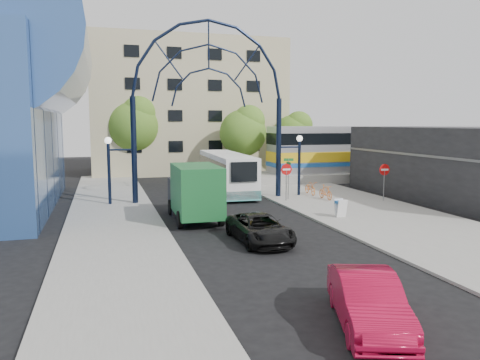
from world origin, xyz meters
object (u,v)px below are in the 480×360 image
object	(u,v)px
tree_north_c	(294,133)
bike_near_b	(325,192)
green_truck	(194,192)
gateway_arch	(209,74)
do_not_enter_sign	(384,173)
street_name_sign	(289,170)
tree_north_a	(244,130)
black_suv	(260,228)
sandwich_board	(341,206)
bike_near_a	(310,188)
train_car	(394,148)
city_bus	(226,172)
stop_sign	(286,173)
tree_north_b	(134,123)
red_sedan	(368,301)

from	to	relation	value
tree_north_c	bike_near_b	xyz separation A→B (m)	(-4.56, -16.24, -3.66)
tree_north_c	green_truck	world-z (taller)	tree_north_c
gateway_arch	do_not_enter_sign	distance (m)	13.43
street_name_sign	tree_north_c	size ratio (longest dim) A/B	0.43
tree_north_a	green_truck	distance (m)	19.90
black_suv	tree_north_c	bearing A→B (deg)	62.32
sandwich_board	bike_near_a	world-z (taller)	sandwich_board
train_car	bike_near_a	size ratio (longest dim) A/B	13.86
city_bus	black_suv	size ratio (longest dim) A/B	2.41
bike_near_a	stop_sign	bearing A→B (deg)	-140.62
black_suv	bike_near_a	bearing A→B (deg)	54.19
tree_north_a	bike_near_a	distance (m)	12.66
do_not_enter_sign	stop_sign	bearing A→B (deg)	162.12
gateway_arch	train_car	bearing A→B (deg)	21.80
stop_sign	black_suv	distance (m)	10.93
tree_north_c	bike_near_b	distance (m)	17.27
do_not_enter_sign	tree_north_c	size ratio (longest dim) A/B	0.38
tree_north_b	red_sedan	bearing A→B (deg)	-84.67
tree_north_a	black_suv	size ratio (longest dim) A/B	1.54
green_truck	bike_near_a	distance (m)	11.41
red_sedan	black_suv	bearing A→B (deg)	107.90
street_name_sign	tree_north_a	distance (m)	13.59
stop_sign	red_sedan	world-z (taller)	stop_sign
stop_sign	green_truck	bearing A→B (deg)	-151.08
tree_north_b	green_truck	xyz separation A→B (m)	(1.65, -21.81, -3.73)
green_truck	bike_near_a	bearing A→B (deg)	32.21
street_name_sign	train_car	xyz separation A→B (m)	(14.80, 9.40, 0.77)
gateway_arch	stop_sign	distance (m)	8.37
street_name_sign	bike_near_b	world-z (taller)	street_name_sign
train_car	tree_north_a	world-z (taller)	tree_north_a
green_truck	gateway_arch	bearing A→B (deg)	70.33
train_car	red_sedan	distance (m)	35.26
stop_sign	street_name_sign	distance (m)	0.74
train_car	tree_north_c	world-z (taller)	tree_north_c
red_sedan	tree_north_a	bearing A→B (deg)	97.25
stop_sign	bike_near_b	distance (m)	3.10
sandwich_board	train_car	bearing A→B (deg)	48.05
do_not_enter_sign	city_bus	distance (m)	11.66
gateway_arch	street_name_sign	distance (m)	8.38
gateway_arch	tree_north_a	xyz separation A→B (m)	(6.12, 11.93, -3.95)
gateway_arch	red_sedan	size ratio (longest dim) A/B	3.15
train_car	black_suv	bearing A→B (deg)	-136.15
black_suv	sandwich_board	bearing A→B (deg)	29.04
do_not_enter_sign	tree_north_b	size ratio (longest dim) A/B	0.31
street_name_sign	sandwich_board	xyz separation A→B (m)	(0.40, -6.62, -1.39)
tree_north_c	tree_north_a	bearing A→B (deg)	-161.56
tree_north_a	stop_sign	bearing A→B (deg)	-95.42
black_suv	stop_sign	bearing A→B (deg)	60.07
bike_near_a	street_name_sign	bearing A→B (deg)	-145.84
red_sedan	bike_near_b	world-z (taller)	red_sedan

